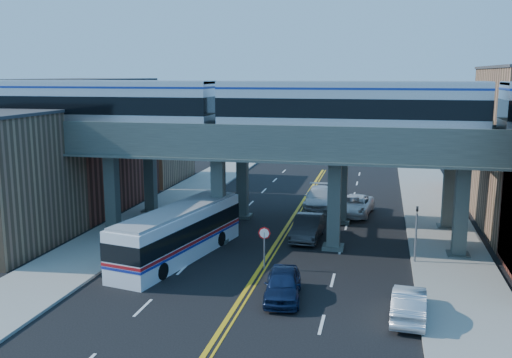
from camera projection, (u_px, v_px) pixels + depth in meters
ground at (248, 287)px, 31.55m from camera, size 120.00×120.00×0.00m
sidewalk_west at (132, 227)px, 43.58m from camera, size 5.00×70.00×0.16m
sidewalk_east at (447, 246)px, 38.68m from camera, size 5.00×70.00×0.16m
building_west_b at (84, 145)px, 49.85m from camera, size 8.00×14.00×11.00m
building_west_c at (145, 144)px, 62.61m from camera, size 8.00×10.00×8.00m
building_east_c at (505, 149)px, 54.63m from camera, size 8.00×10.00×9.00m
elevated_viaduct_near at (275, 152)px, 38.05m from camera, size 52.00×3.60×7.40m
elevated_viaduct_far at (292, 140)px, 44.78m from camera, size 52.00×3.60×7.40m
transit_train at (349, 108)px, 36.49m from camera, size 52.20×3.28×3.83m
stop_sign at (264, 241)px, 34.04m from camera, size 0.76×0.09×2.63m
traffic_signal at (416, 228)px, 34.93m from camera, size 0.15×0.18×4.10m
transit_bus at (179, 234)px, 36.26m from camera, size 5.05×12.29×3.09m
car_lane_a at (283, 284)px, 29.73m from camera, size 2.36×4.77×1.56m
car_lane_b at (308, 227)px, 40.50m from camera, size 2.06×5.30×1.72m
car_lane_c at (355, 205)px, 47.66m from camera, size 3.25×5.88×1.56m
car_lane_d at (320, 198)px, 49.80m from camera, size 2.87×6.38×1.82m
car_parked_curb at (409, 304)px, 27.30m from camera, size 1.87×4.64×1.50m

